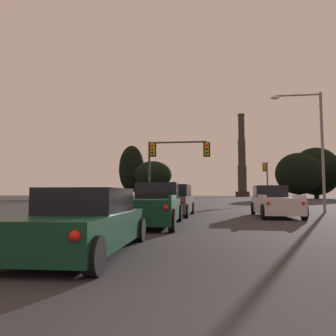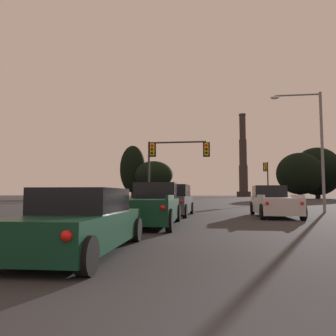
{
  "view_description": "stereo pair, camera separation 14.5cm",
  "coord_description": "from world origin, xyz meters",
  "px_view_note": "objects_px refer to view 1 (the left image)",
  "views": [
    {
      "loc": [
        -0.63,
        -2.41,
        1.29
      ],
      "look_at": [
        -5.09,
        30.25,
        3.93
      ],
      "focal_mm": 35.0,
      "sensor_mm": 36.0,
      "label": 1
    },
    {
      "loc": [
        -0.49,
        -2.39,
        1.29
      ],
      "look_at": [
        -5.09,
        30.25,
        3.93
      ],
      "focal_mm": 35.0,
      "sensor_mm": 36.0,
      "label": 2
    }
  ],
  "objects_px": {
    "sedan_left_lane_third": "(85,222)",
    "suv_left_lane_front": "(174,201)",
    "pickup_truck_left_lane_second": "(154,206)",
    "smokestack": "(242,164)",
    "traffic_light_far_right": "(266,176)",
    "street_lamp": "(314,138)",
    "pickup_truck_right_lane_front": "(274,203)",
    "traffic_light_overhead_left": "(169,157)"
  },
  "relations": [
    {
      "from": "suv_left_lane_front",
      "to": "street_lamp",
      "type": "relative_size",
      "value": 0.57
    },
    {
      "from": "traffic_light_overhead_left",
      "to": "traffic_light_far_right",
      "type": "bearing_deg",
      "value": 60.84
    },
    {
      "from": "suv_left_lane_front",
      "to": "traffic_light_far_right",
      "type": "xyz_separation_m",
      "value": [
        9.77,
        27.5,
        2.9
      ]
    },
    {
      "from": "sedan_left_lane_third",
      "to": "pickup_truck_right_lane_front",
      "type": "bearing_deg",
      "value": 61.73
    },
    {
      "from": "suv_left_lane_front",
      "to": "traffic_light_far_right",
      "type": "relative_size",
      "value": 0.86
    },
    {
      "from": "sedan_left_lane_third",
      "to": "smokestack",
      "type": "xyz_separation_m",
      "value": [
        16.92,
        152.86,
        15.07
      ]
    },
    {
      "from": "pickup_truck_right_lane_front",
      "to": "traffic_light_far_right",
      "type": "bearing_deg",
      "value": 81.9
    },
    {
      "from": "sedan_left_lane_third",
      "to": "traffic_light_overhead_left",
      "type": "relative_size",
      "value": 0.82
    },
    {
      "from": "pickup_truck_right_lane_front",
      "to": "traffic_light_far_right",
      "type": "height_order",
      "value": "traffic_light_far_right"
    },
    {
      "from": "suv_left_lane_front",
      "to": "pickup_truck_left_lane_second",
      "type": "height_order",
      "value": "suv_left_lane_front"
    },
    {
      "from": "traffic_light_overhead_left",
      "to": "pickup_truck_left_lane_second",
      "type": "bearing_deg",
      "value": -85.26
    },
    {
      "from": "pickup_truck_right_lane_front",
      "to": "street_lamp",
      "type": "distance_m",
      "value": 7.77
    },
    {
      "from": "pickup_truck_left_lane_second",
      "to": "traffic_light_far_right",
      "type": "height_order",
      "value": "traffic_light_far_right"
    },
    {
      "from": "pickup_truck_left_lane_second",
      "to": "suv_left_lane_front",
      "type": "bearing_deg",
      "value": 85.93
    },
    {
      "from": "street_lamp",
      "to": "smokestack",
      "type": "relative_size",
      "value": 0.22
    },
    {
      "from": "smokestack",
      "to": "pickup_truck_right_lane_front",
      "type": "bearing_deg",
      "value": -94.32
    },
    {
      "from": "traffic_light_overhead_left",
      "to": "suv_left_lane_front",
      "type": "bearing_deg",
      "value": -80.34
    },
    {
      "from": "pickup_truck_right_lane_front",
      "to": "traffic_light_far_right",
      "type": "distance_m",
      "value": 27.98
    },
    {
      "from": "suv_left_lane_front",
      "to": "pickup_truck_left_lane_second",
      "type": "relative_size",
      "value": 0.89
    },
    {
      "from": "sedan_left_lane_third",
      "to": "smokestack",
      "type": "height_order",
      "value": "smokestack"
    },
    {
      "from": "traffic_light_far_right",
      "to": "traffic_light_overhead_left",
      "type": "height_order",
      "value": "traffic_light_overhead_left"
    },
    {
      "from": "smokestack",
      "to": "traffic_light_overhead_left",
      "type": "bearing_deg",
      "value": -97.62
    },
    {
      "from": "traffic_light_far_right",
      "to": "smokestack",
      "type": "relative_size",
      "value": 0.14
    },
    {
      "from": "pickup_truck_left_lane_second",
      "to": "smokestack",
      "type": "height_order",
      "value": "smokestack"
    },
    {
      "from": "pickup_truck_left_lane_second",
      "to": "sedan_left_lane_third",
      "type": "relative_size",
      "value": 1.17
    },
    {
      "from": "suv_left_lane_front",
      "to": "pickup_truck_left_lane_second",
      "type": "bearing_deg",
      "value": -90.12
    },
    {
      "from": "pickup_truck_right_lane_front",
      "to": "suv_left_lane_front",
      "type": "bearing_deg",
      "value": 179.66
    },
    {
      "from": "sedan_left_lane_third",
      "to": "smokestack",
      "type": "relative_size",
      "value": 0.12
    },
    {
      "from": "traffic_light_far_right",
      "to": "traffic_light_overhead_left",
      "type": "xyz_separation_m",
      "value": [
        -11.08,
        -19.85,
        0.63
      ]
    },
    {
      "from": "pickup_truck_right_lane_front",
      "to": "pickup_truck_left_lane_second",
      "type": "distance_m",
      "value": 8.51
    },
    {
      "from": "smokestack",
      "to": "suv_left_lane_front",
      "type": "bearing_deg",
      "value": -96.68
    },
    {
      "from": "suv_left_lane_front",
      "to": "traffic_light_far_right",
      "type": "bearing_deg",
      "value": 71.85
    },
    {
      "from": "pickup_truck_right_lane_front",
      "to": "traffic_light_overhead_left",
      "type": "bearing_deg",
      "value": 132.92
    },
    {
      "from": "suv_left_lane_front",
      "to": "street_lamp",
      "type": "height_order",
      "value": "street_lamp"
    },
    {
      "from": "sedan_left_lane_third",
      "to": "traffic_light_far_right",
      "type": "distance_m",
      "value": 41.63
    },
    {
      "from": "suv_left_lane_front",
      "to": "smokestack",
      "type": "height_order",
      "value": "smokestack"
    },
    {
      "from": "sedan_left_lane_third",
      "to": "street_lamp",
      "type": "relative_size",
      "value": 0.55
    },
    {
      "from": "traffic_light_far_right",
      "to": "traffic_light_overhead_left",
      "type": "relative_size",
      "value": 1.0
    },
    {
      "from": "pickup_truck_right_lane_front",
      "to": "suv_left_lane_front",
      "type": "relative_size",
      "value": 1.11
    },
    {
      "from": "sedan_left_lane_third",
      "to": "suv_left_lane_front",
      "type": "bearing_deg",
      "value": 86.02
    },
    {
      "from": "suv_left_lane_front",
      "to": "street_lamp",
      "type": "bearing_deg",
      "value": 28.75
    },
    {
      "from": "traffic_light_overhead_left",
      "to": "smokestack",
      "type": "relative_size",
      "value": 0.14
    }
  ]
}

